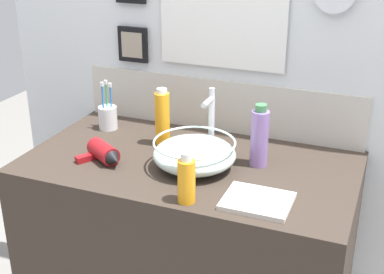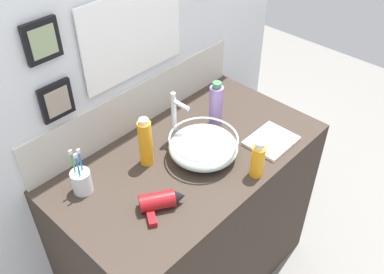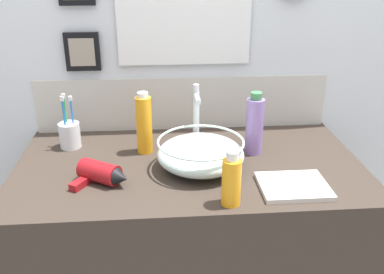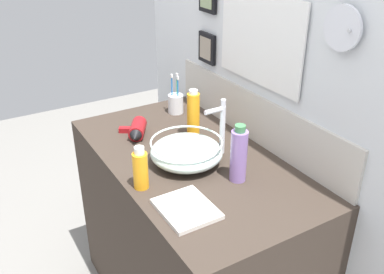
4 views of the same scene
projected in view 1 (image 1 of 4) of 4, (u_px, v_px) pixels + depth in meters
vanity_counter at (189, 263)px, 2.17m from camera, size 1.23×0.67×0.92m
back_panel at (222, 65)px, 2.19m from camera, size 1.98×0.09×2.40m
glass_bowl_sink at (194, 154)px, 1.92m from camera, size 0.30×0.30×0.10m
faucet at (211, 116)px, 2.03m from camera, size 0.02×0.10×0.25m
hair_drier at (104, 153)px, 1.97m from camera, size 0.20×0.15×0.07m
toothbrush_cup at (108, 117)px, 2.27m from camera, size 0.08×0.08×0.21m
lotion_bottle at (162, 118)px, 2.09m from camera, size 0.06×0.06×0.23m
spray_bottle at (260, 137)px, 1.92m from camera, size 0.06×0.06×0.23m
shampoo_bottle at (186, 180)px, 1.69m from camera, size 0.06×0.06×0.17m
hand_towel at (257, 201)px, 1.70m from camera, size 0.22×0.18×0.02m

